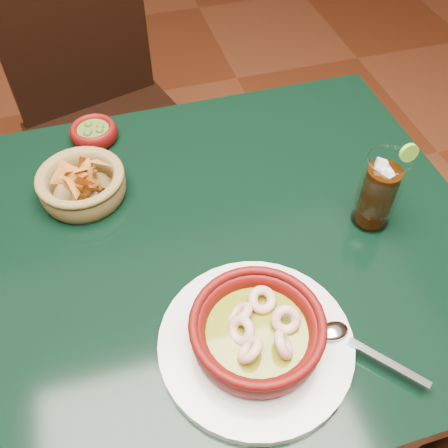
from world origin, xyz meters
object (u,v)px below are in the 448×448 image
object	(u,v)px
dining_table	(149,288)
shrimp_plate	(257,334)
dining_chair	(107,116)
chip_basket	(82,184)
cola_drink	(379,192)

from	to	relation	value
dining_table	shrimp_plate	size ratio (longest dim) A/B	3.38
dining_chair	chip_basket	size ratio (longest dim) A/B	4.94
dining_chair	dining_table	bearing A→B (deg)	-89.46
cola_drink	chip_basket	bearing A→B (deg)	157.14
dining_table	cola_drink	distance (m)	0.45
shrimp_plate	dining_table	bearing A→B (deg)	122.14
chip_basket	dining_chair	bearing A→B (deg)	82.54
cola_drink	shrimp_plate	bearing A→B (deg)	-147.25
shrimp_plate	cola_drink	xyz separation A→B (m)	(0.28, 0.18, 0.04)
dining_chair	cola_drink	world-z (taller)	dining_chair
shrimp_plate	chip_basket	xyz separation A→B (m)	(-0.21, 0.38, -0.00)
dining_table	shrimp_plate	xyz separation A→B (m)	(0.13, -0.21, 0.13)
dining_table	dining_chair	xyz separation A→B (m)	(-0.01, 0.71, -0.12)
dining_table	chip_basket	xyz separation A→B (m)	(-0.08, 0.17, 0.13)
dining_chair	shrimp_plate	xyz separation A→B (m)	(0.14, -0.92, 0.26)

